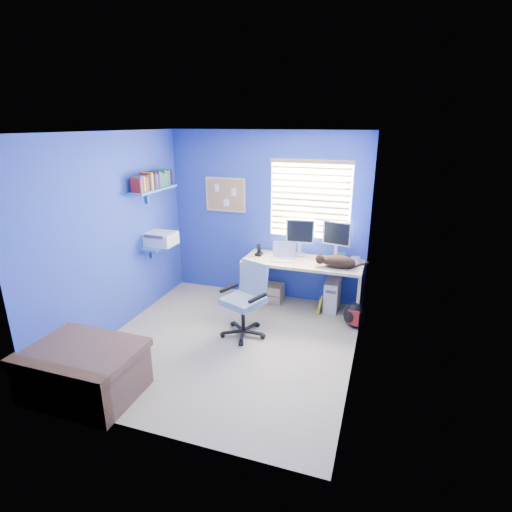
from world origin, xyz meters
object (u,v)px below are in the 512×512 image
(cat, at_px, (338,261))
(tower_pc, at_px, (332,295))
(laptop, at_px, (283,253))
(desk, at_px, (302,285))
(office_chair, at_px, (246,309))

(cat, xyz_separation_m, tower_pc, (-0.08, 0.24, -0.60))
(laptop, distance_m, cat, 0.78)
(tower_pc, bearing_deg, laptop, -164.51)
(desk, bearing_deg, office_chair, -119.06)
(desk, bearing_deg, laptop, -168.70)
(laptop, relative_size, tower_pc, 0.73)
(desk, relative_size, office_chair, 1.78)
(laptop, relative_size, office_chair, 0.35)
(tower_pc, relative_size, office_chair, 0.48)
(laptop, height_order, tower_pc, laptop)
(office_chair, bearing_deg, tower_pc, 48.40)
(cat, distance_m, office_chair, 1.40)
(office_chair, bearing_deg, cat, 38.97)
(tower_pc, height_order, office_chair, office_chair)
(desk, bearing_deg, cat, -12.22)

